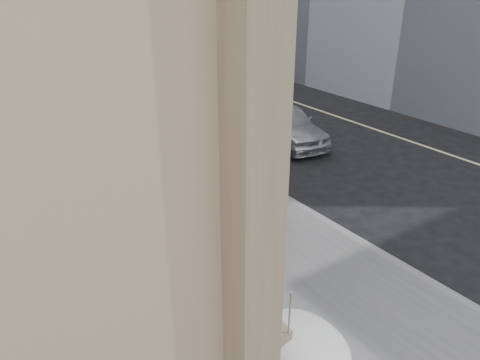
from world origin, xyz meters
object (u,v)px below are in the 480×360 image
at_px(mounted_horse_right, 243,185).
at_px(car_silver, 284,123).
at_px(mounted_horse_left, 155,167).
at_px(pedestrian, 244,219).
at_px(car_grey, 231,63).

distance_m(mounted_horse_right, car_silver, 7.24).
distance_m(mounted_horse_left, pedestrian, 4.11).
height_order(mounted_horse_left, mounted_horse_right, mounted_horse_right).
height_order(mounted_horse_right, car_grey, mounted_horse_right).
bearing_deg(pedestrian, car_silver, 56.12).
xyz_separation_m(mounted_horse_right, pedestrian, (-0.76, -1.14, -0.30)).
relative_size(mounted_horse_right, car_silver, 0.56).
xyz_separation_m(mounted_horse_right, car_grey, (11.37, 17.62, -0.70)).
bearing_deg(mounted_horse_left, car_silver, -170.80).
bearing_deg(mounted_horse_right, mounted_horse_left, -89.93).
relative_size(pedestrian, car_silver, 0.36).
xyz_separation_m(mounted_horse_right, car_silver, (5.46, 4.74, -0.46)).
distance_m(mounted_horse_right, pedestrian, 1.41).
distance_m(pedestrian, car_grey, 22.34).
bearing_deg(car_grey, pedestrian, 46.05).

